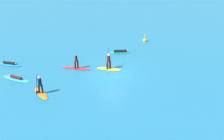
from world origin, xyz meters
The scene contains 8 objects.
ground_plane centered at (0.00, 0.00, 0.00)m, with size 120.00×120.00×0.00m, color #1E6B93.
surfer_on_orange_board centered at (-3.57, -6.70, 0.48)m, with size 2.65×1.74×2.00m.
surfer_on_blue_board centered at (-10.93, -3.88, 0.13)m, with size 2.91×1.48×0.40m.
surfer_on_green_board centered at (-2.06, 5.52, 0.15)m, with size 2.47×2.05×0.39m.
surfer_on_red_board centered at (-3.97, -0.82, 0.37)m, with size 3.28×1.62×1.68m.
surfer_on_yellow_board centered at (-0.93, 0.86, 0.52)m, with size 2.74×1.59×2.32m.
surfer_on_teal_board centered at (-7.73, -5.91, 0.12)m, with size 3.32×1.08×0.40m.
marker_buoy centered at (-1.16, 10.59, 0.18)m, with size 0.48×0.48×1.13m.
Camera 1 is at (13.37, -22.36, 13.44)m, focal length 45.18 mm.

